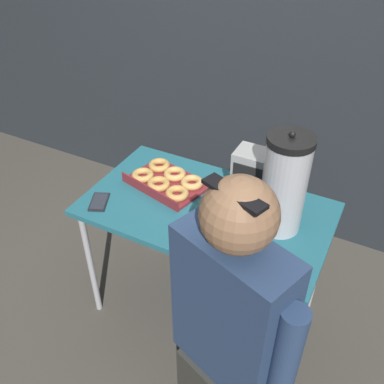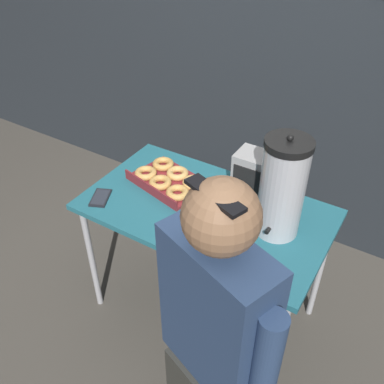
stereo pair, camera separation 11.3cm
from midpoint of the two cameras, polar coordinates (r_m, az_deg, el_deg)
name	(u,v)px [view 2 (the right image)]	position (r m, az deg, el deg)	size (l,w,h in m)	color
ground_plane	(203,307)	(2.48, 2.87, -15.10)	(12.00, 12.00, 0.00)	#4C473F
back_wall	(297,36)	(2.51, 15.18, 19.43)	(6.00, 0.11, 2.47)	#23282D
folding_table	(206,217)	(1.99, 3.45, -3.42)	(1.12, 0.64, 0.72)	#236675
donut_box	(169,180)	(2.09, -1.55, 1.64)	(0.42, 0.33, 0.05)	maroon
coffee_urn	(282,188)	(1.75, 13.76, 0.45)	(0.19, 0.21, 0.46)	#B7B7BC
cell_phone	(101,198)	(2.04, -10.56, -0.79)	(0.12, 0.15, 0.01)	black
space_heater	(253,178)	(1.95, 9.84, 1.83)	(0.17, 0.14, 0.25)	#9E9E9E
person_seated	(215,339)	(1.58, 5.19, -19.03)	(0.51, 0.31, 1.32)	#33332D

